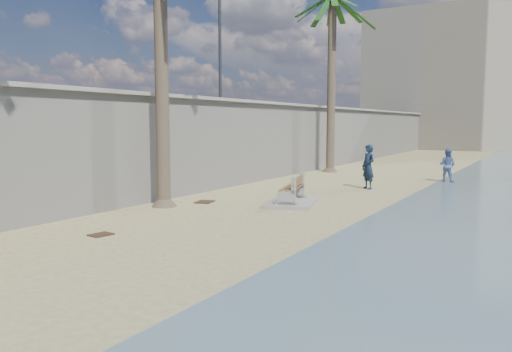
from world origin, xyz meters
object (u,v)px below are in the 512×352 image
at_px(palm_back, 333,0).
at_px(person_b, 447,163).
at_px(bench_far, 291,192).
at_px(person_a, 368,164).

distance_m(palm_back, person_b, 10.44).
relative_size(palm_back, person_b, 6.08).
xyz_separation_m(palm_back, person_b, (6.26, -1.65, -8.19)).
distance_m(bench_far, person_a, 5.10).
bearing_deg(bench_far, person_b, 70.79).
xyz_separation_m(bench_far, person_a, (0.92, 4.97, 0.63)).
bearing_deg(bench_far, person_a, 79.51).
height_order(bench_far, person_b, person_b).
bearing_deg(person_b, person_a, 73.32).
bearing_deg(palm_back, person_a, -55.66).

